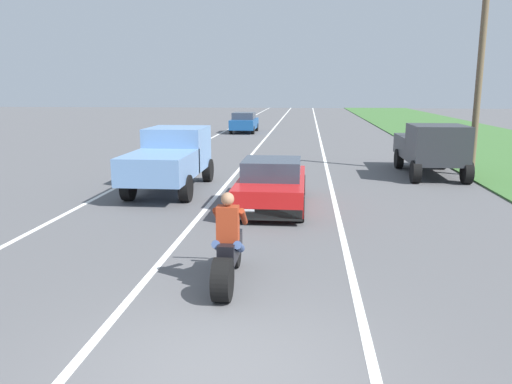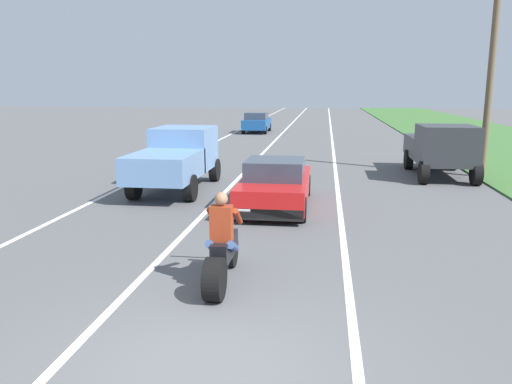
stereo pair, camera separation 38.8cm
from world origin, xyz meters
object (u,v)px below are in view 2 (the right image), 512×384
(sports_car_red, at_px, (275,185))
(pickup_truck_left_lane_light_blue, at_px, (177,156))
(distant_car_far_ahead, at_px, (257,122))
(pickup_truck_right_shoulder_dark_grey, at_px, (440,147))
(motorcycle_with_rider, at_px, (222,252))

(sports_car_red, distance_m, pickup_truck_left_lane_light_blue, 4.00)
(distant_car_far_ahead, bearing_deg, pickup_truck_right_shoulder_dark_grey, -62.40)
(pickup_truck_right_shoulder_dark_grey, relative_size, distant_car_far_ahead, 1.20)
(pickup_truck_right_shoulder_dark_grey, bearing_deg, pickup_truck_left_lane_light_blue, -156.93)
(pickup_truck_left_lane_light_blue, distance_m, distant_car_far_ahead, 21.82)
(motorcycle_with_rider, distance_m, pickup_truck_right_shoulder_dark_grey, 13.16)
(distant_car_far_ahead, bearing_deg, sports_car_red, -81.05)
(sports_car_red, relative_size, pickup_truck_left_lane_light_blue, 0.90)
(sports_car_red, xyz_separation_m, distant_car_far_ahead, (-3.75, 23.83, 0.14))
(pickup_truck_left_lane_light_blue, distance_m, pickup_truck_right_shoulder_dark_grey, 9.85)
(motorcycle_with_rider, height_order, sports_car_red, motorcycle_with_rider)
(motorcycle_with_rider, relative_size, sports_car_red, 0.51)
(sports_car_red, height_order, distant_car_far_ahead, distant_car_far_ahead)
(sports_car_red, bearing_deg, distant_car_far_ahead, 98.95)
(motorcycle_with_rider, distance_m, sports_car_red, 5.86)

